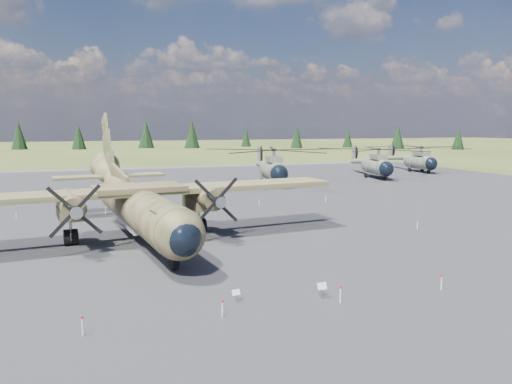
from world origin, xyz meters
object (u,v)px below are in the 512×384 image
object	(u,v)px
transport_plane	(136,199)
helicopter_near	(273,159)
helicopter_mid	(377,157)
helicopter_far	(420,154)

from	to	relation	value
transport_plane	helicopter_near	distance (m)	36.16
helicopter_mid	helicopter_far	size ratio (longest dim) A/B	1.05
helicopter_mid	helicopter_far	bearing A→B (deg)	37.57
transport_plane	helicopter_mid	xyz separation A→B (m)	(41.46, 31.62, 0.49)
transport_plane	helicopter_far	distance (m)	67.15
helicopter_mid	transport_plane	bearing A→B (deg)	-132.32
transport_plane	helicopter_far	size ratio (longest dim) A/B	1.38
transport_plane	helicopter_far	xyz separation A→B (m)	(54.97, 38.57, 0.39)
transport_plane	helicopter_mid	distance (m)	52.15
helicopter_near	helicopter_mid	world-z (taller)	helicopter_near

